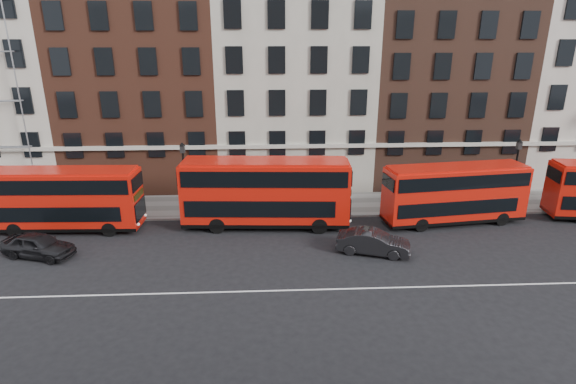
{
  "coord_description": "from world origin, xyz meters",
  "views": [
    {
      "loc": [
        -2.45,
        -22.32,
        12.33
      ],
      "look_at": [
        -1.13,
        5.0,
        3.0
      ],
      "focal_mm": 28.0,
      "sensor_mm": 36.0,
      "label": 1
    }
  ],
  "objects_px": {
    "bus_c": "(454,193)",
    "bus_b": "(265,192)",
    "car_rear": "(38,245)",
    "bus_a": "(62,198)",
    "car_front": "(373,242)"
  },
  "relations": [
    {
      "from": "bus_b",
      "to": "bus_c",
      "type": "bearing_deg",
      "value": 3.26
    },
    {
      "from": "bus_a",
      "to": "bus_b",
      "type": "height_order",
      "value": "bus_b"
    },
    {
      "from": "bus_a",
      "to": "bus_c",
      "type": "height_order",
      "value": "bus_a"
    },
    {
      "from": "bus_b",
      "to": "bus_c",
      "type": "height_order",
      "value": "bus_b"
    },
    {
      "from": "bus_b",
      "to": "car_front",
      "type": "distance_m",
      "value": 8.11
    },
    {
      "from": "bus_a",
      "to": "car_front",
      "type": "xyz_separation_m",
      "value": [
        20.03,
        -4.49,
        -1.57
      ]
    },
    {
      "from": "bus_c",
      "to": "car_front",
      "type": "xyz_separation_m",
      "value": [
        -6.63,
        -4.48,
        -1.51
      ]
    },
    {
      "from": "car_rear",
      "to": "bus_c",
      "type": "bearing_deg",
      "value": -65.11
    },
    {
      "from": "bus_b",
      "to": "bus_c",
      "type": "relative_size",
      "value": 1.13
    },
    {
      "from": "bus_c",
      "to": "bus_b",
      "type": "bearing_deg",
      "value": 172.58
    },
    {
      "from": "bus_b",
      "to": "bus_a",
      "type": "bearing_deg",
      "value": -176.7
    },
    {
      "from": "bus_c",
      "to": "car_front",
      "type": "distance_m",
      "value": 8.14
    },
    {
      "from": "bus_b",
      "to": "car_front",
      "type": "height_order",
      "value": "bus_b"
    },
    {
      "from": "bus_c",
      "to": "car_rear",
      "type": "xyz_separation_m",
      "value": [
        -26.63,
        -3.94,
        -1.5
      ]
    },
    {
      "from": "bus_c",
      "to": "car_rear",
      "type": "distance_m",
      "value": 26.96
    }
  ]
}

